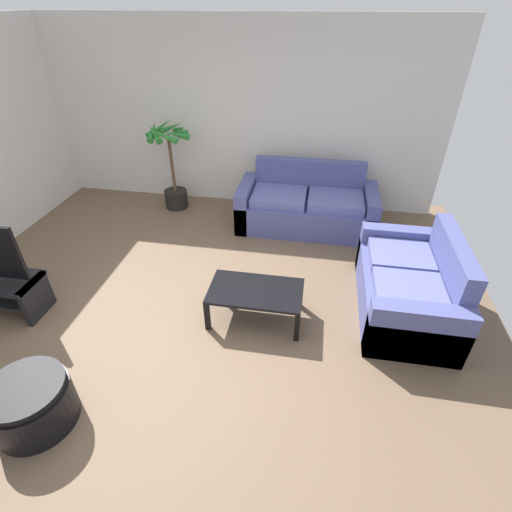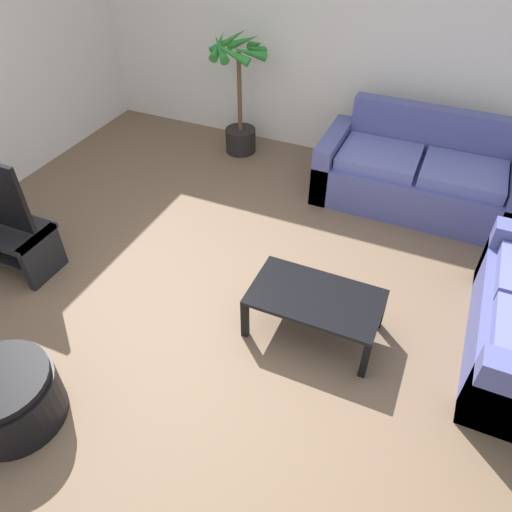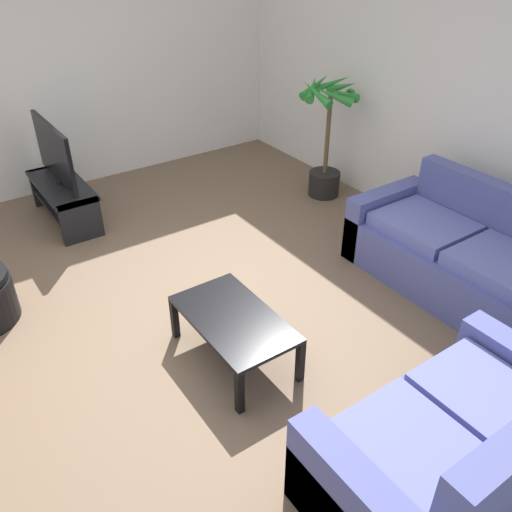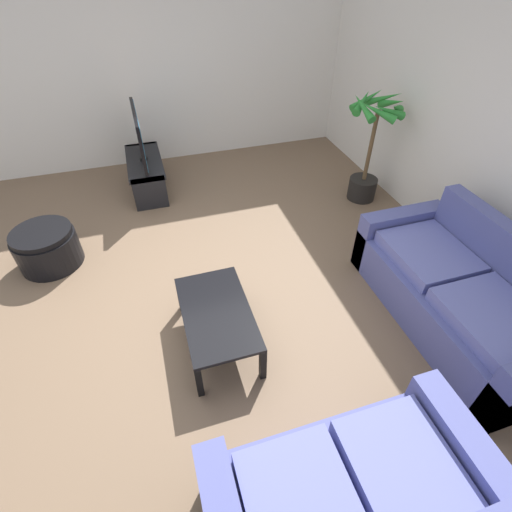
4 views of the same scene
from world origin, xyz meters
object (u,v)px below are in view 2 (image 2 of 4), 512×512
object	(u,v)px
coffee_table	(315,301)
ottoman	(9,398)
potted_palm	(239,99)
couch_main	(418,177)

from	to	relation	value
coffee_table	ottoman	xyz separation A→B (m)	(-1.53, -1.48, -0.12)
coffee_table	potted_palm	world-z (taller)	potted_palm
couch_main	ottoman	xyz separation A→B (m)	(-1.93, -3.56, -0.09)
couch_main	potted_palm	xyz separation A→B (m)	(-2.12, 0.26, 0.36)
potted_palm	coffee_table	bearing A→B (deg)	-53.72
couch_main	coffee_table	world-z (taller)	couch_main
potted_palm	couch_main	bearing A→B (deg)	-7.06
couch_main	potted_palm	world-z (taller)	potted_palm
coffee_table	couch_main	bearing A→B (deg)	79.27
ottoman	coffee_table	bearing A→B (deg)	43.97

